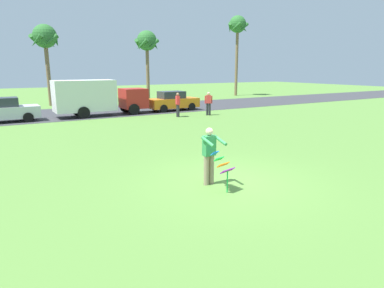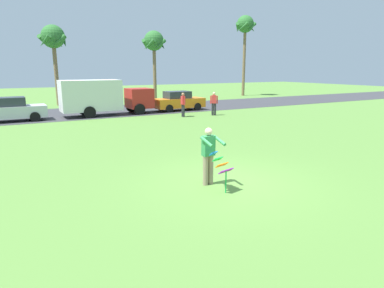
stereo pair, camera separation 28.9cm
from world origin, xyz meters
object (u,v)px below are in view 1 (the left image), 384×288
parked_car_orange (173,101)px  person_kite_flyer (209,154)px  parked_truck_red_cab (96,97)px  person_walker_far (208,103)px  parked_car_silver (3,111)px  palm_tree_right_near (45,39)px  person_walker_near (178,104)px  palm_tree_centre_far (147,43)px  kite_held (223,166)px  palm_tree_far_left (238,28)px

parked_car_orange → person_kite_flyer: bearing=-113.8°
parked_truck_red_cab → person_walker_far: size_ratio=3.88×
person_kite_flyer → person_walker_far: 15.29m
parked_car_silver → palm_tree_right_near: size_ratio=0.58×
person_walker_near → parked_car_orange: bearing=68.4°
palm_tree_right_near → person_walker_near: 15.20m
parked_car_silver → parked_car_orange: (12.30, -0.00, 0.00)m
parked_car_orange → palm_tree_centre_far: (1.94, 9.68, 5.28)m
kite_held → palm_tree_right_near: palm_tree_right_near is taller
kite_held → palm_tree_right_near: bearing=91.9°
parked_car_orange → palm_tree_far_left: palm_tree_far_left is taller
person_kite_flyer → palm_tree_centre_far: size_ratio=0.23×
palm_tree_centre_far → person_walker_far: 14.53m
parked_car_orange → palm_tree_far_left: size_ratio=0.43×
person_walker_near → palm_tree_right_near: bearing=118.4°
palm_tree_centre_far → person_walker_far: bearing=-94.0°
parked_car_silver → kite_held: bearing=-74.0°
parked_car_silver → palm_tree_right_near: palm_tree_right_near is taller
parked_car_silver → palm_tree_centre_far: size_ratio=0.57×
palm_tree_right_near → palm_tree_far_left: 22.75m
person_walker_near → palm_tree_centre_far: bearing=75.8°
parked_car_orange → person_walker_near: (-1.38, -3.49, 0.16)m
parked_car_silver → palm_tree_right_near: (4.10, 9.12, 5.23)m
parked_car_silver → parked_truck_red_cab: 6.04m
person_walker_near → person_kite_flyer: bearing=-114.3°
palm_tree_centre_far → person_walker_near: bearing=-104.2°
palm_tree_centre_far → palm_tree_far_left: bearing=2.1°
parked_truck_red_cab → palm_tree_far_left: 24.06m
person_walker_far → person_kite_flyer: bearing=-123.1°
palm_tree_right_near → person_walker_far: palm_tree_right_near is taller
person_kite_flyer → parked_car_silver: person_kite_flyer is taller
palm_tree_centre_far → parked_car_orange: bearing=-101.3°
kite_held → parked_car_orange: (7.32, 17.34, 0.03)m
palm_tree_far_left → person_walker_far: size_ratio=5.71×
person_kite_flyer → palm_tree_centre_far: bearing=70.6°
person_kite_flyer → parked_car_orange: 18.24m
person_kite_flyer → parked_truck_red_cab: parked_truck_red_cab is taller
palm_tree_far_left → parked_truck_red_cab: bearing=-153.9°
palm_tree_centre_far → palm_tree_right_near: bearing=-176.8°
person_kite_flyer → kite_held: size_ratio=1.55×
palm_tree_far_left → palm_tree_right_near: bearing=-177.4°
palm_tree_right_near → palm_tree_centre_far: size_ratio=0.99×
person_walker_far → kite_held: bearing=-121.7°
person_kite_flyer → parked_car_silver: (-4.95, 16.69, -0.18)m
parked_truck_red_cab → person_walker_far: (7.29, -3.88, -0.48)m
kite_held → person_walker_far: bearing=58.3°
palm_tree_centre_far → palm_tree_far_left: size_ratio=0.75×
person_kite_flyer → parked_car_orange: size_ratio=0.41×
parked_car_silver → palm_tree_far_left: palm_tree_far_left is taller
parked_car_orange → palm_tree_centre_far: palm_tree_centre_far is taller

